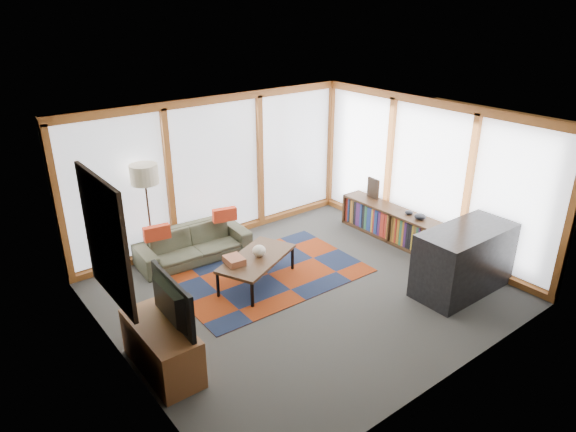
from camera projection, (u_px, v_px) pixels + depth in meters
ground at (304, 291)px, 7.76m from camera, size 5.50×5.50×0.00m
room_envelope at (307, 178)px, 7.84m from camera, size 5.52×5.02×2.62m
rug at (269, 274)px, 8.22m from camera, size 3.02×1.97×0.01m
sofa at (193, 244)px, 8.61m from camera, size 1.93×0.85×0.55m
pillow_left at (157, 233)px, 8.11m from camera, size 0.43×0.19×0.23m
pillow_right at (225, 215)px, 8.78m from camera, size 0.43×0.22×0.23m
floor_lamp at (149, 217)px, 8.13m from camera, size 0.44×0.44×1.76m
coffee_table at (257, 270)px, 7.90m from camera, size 1.49×1.16×0.45m
book_stack at (234, 260)px, 7.61m from camera, size 0.27×0.33×0.10m
vase at (259, 251)px, 7.82m from camera, size 0.22×0.22×0.18m
bookshelf at (396, 225)px, 9.27m from camera, size 0.43×2.35×0.59m
bowl_a at (420, 216)px, 8.78m from camera, size 0.25×0.25×0.10m
bowl_b at (409, 212)px, 8.98m from camera, size 0.16×0.16×0.07m
shelf_picture at (373, 188)px, 9.67m from camera, size 0.06×0.29×0.38m
tv_console at (162, 347)px, 6.03m from camera, size 0.51×1.22×0.61m
television at (164, 303)px, 5.80m from camera, size 0.18×1.04×0.60m
bar_counter at (464, 260)px, 7.62m from camera, size 1.59×0.75×1.00m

